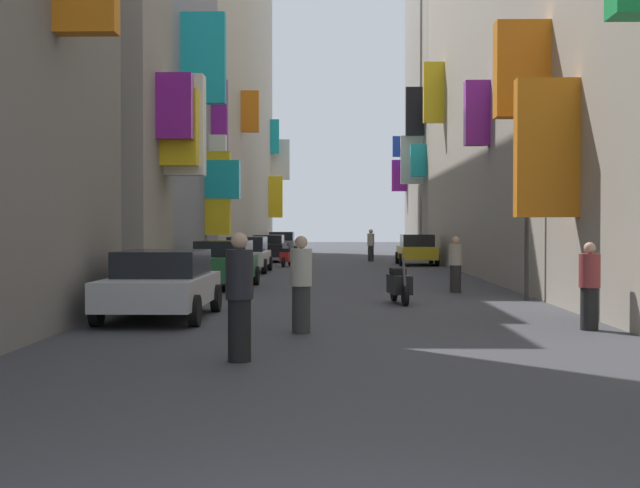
# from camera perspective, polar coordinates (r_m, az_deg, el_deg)

# --- Properties ---
(ground_plane) EXTENTS (140.00, 140.00, 0.00)m
(ground_plane) POSITION_cam_1_polar(r_m,az_deg,el_deg) (34.08, 1.38, -1.97)
(ground_plane) COLOR #38383D
(building_left_mid_b) EXTENTS (7.10, 3.86, 12.47)m
(building_left_mid_b) POSITION_cam_1_polar(r_m,az_deg,el_deg) (24.74, -17.61, 11.24)
(building_left_mid_b) COLOR gray
(building_left_mid_b) RESTS_ON ground
(building_left_mid_c) EXTENTS (7.37, 9.51, 13.28)m
(building_left_mid_c) POSITION_cam_1_polar(r_m,az_deg,el_deg) (31.13, -13.65, 9.94)
(building_left_mid_c) COLOR gray
(building_left_mid_c) RESTS_ON ground
(building_left_far) EXTENTS (7.35, 29.52, 20.10)m
(building_left_far) POSITION_cam_1_polar(r_m,az_deg,el_deg) (50.56, -7.96, 10.46)
(building_left_far) COLOR #BCB29E
(building_left_far) RESTS_ON ground
(building_right_mid_a) EXTENTS (7.33, 3.52, 15.84)m
(building_right_mid_a) POSITION_cam_1_polar(r_m,az_deg,el_deg) (50.43, 10.47, 8.02)
(building_right_mid_a) COLOR gray
(building_right_mid_a) RESTS_ON ground
(building_right_mid_c) EXTENTS (7.13, 11.45, 19.95)m
(building_right_mid_c) POSITION_cam_1_polar(r_m,az_deg,el_deg) (59.43, 9.10, 8.99)
(building_right_mid_c) COLOR gray
(building_right_mid_c) RESTS_ON ground
(parked_car_silver) EXTENTS (2.02, 4.22, 1.38)m
(parked_car_silver) POSITION_cam_1_polar(r_m,az_deg,el_deg) (17.51, -10.60, -2.56)
(parked_car_silver) COLOR #B7B7BC
(parked_car_silver) RESTS_ON ground
(parked_car_black) EXTENTS (1.91, 3.93, 1.42)m
(parked_car_black) POSITION_cam_1_polar(r_m,az_deg,el_deg) (45.45, -3.48, -0.24)
(parked_car_black) COLOR black
(parked_car_black) RESTS_ON ground
(parked_car_green) EXTENTS (1.94, 3.95, 1.43)m
(parked_car_green) POSITION_cam_1_polar(r_m,az_deg,el_deg) (26.00, -6.51, -1.27)
(parked_car_green) COLOR #236638
(parked_car_green) RESTS_ON ground
(parked_car_grey) EXTENTS (2.01, 3.94, 1.52)m
(parked_car_grey) POSITION_cam_1_polar(r_m,az_deg,el_deg) (58.16, -2.59, 0.10)
(parked_car_grey) COLOR slate
(parked_car_grey) RESTS_ON ground
(parked_car_white) EXTENTS (1.84, 4.13, 1.45)m
(parked_car_white) POSITION_cam_1_polar(r_m,az_deg,el_deg) (34.98, -4.92, -0.65)
(parked_car_white) COLOR white
(parked_car_white) RESTS_ON ground
(parked_car_yellow) EXTENTS (1.88, 3.97, 1.49)m
(parked_car_yellow) POSITION_cam_1_polar(r_m,az_deg,el_deg) (41.59, 6.52, -0.34)
(parked_car_yellow) COLOR gold
(parked_car_yellow) RESTS_ON ground
(scooter_black) EXTENTS (0.58, 1.84, 1.13)m
(scooter_black) POSITION_cam_1_polar(r_m,az_deg,el_deg) (20.67, 5.35, -2.72)
(scooter_black) COLOR black
(scooter_black) RESTS_ON ground
(scooter_red) EXTENTS (0.62, 1.99, 1.13)m
(scooter_red) POSITION_cam_1_polar(r_m,az_deg,el_deg) (39.67, -2.25, -0.86)
(scooter_red) COLOR red
(scooter_red) RESTS_ON ground
(scooter_blue) EXTENTS (0.67, 1.79, 1.13)m
(scooter_blue) POSITION_cam_1_polar(r_m,az_deg,el_deg) (51.55, -2.49, -0.40)
(scooter_blue) COLOR #2D4CAD
(scooter_blue) RESTS_ON ground
(pedestrian_crossing) EXTENTS (0.51, 0.51, 1.73)m
(pedestrian_crossing) POSITION_cam_1_polar(r_m,az_deg,el_deg) (45.92, 3.44, -0.09)
(pedestrian_crossing) COLOR #292929
(pedestrian_crossing) RESTS_ON ground
(pedestrian_near_left) EXTENTS (0.41, 0.41, 1.70)m
(pedestrian_near_left) POSITION_cam_1_polar(r_m,az_deg,el_deg) (14.82, -1.28, -2.75)
(pedestrian_near_left) COLOR #2E2E2E
(pedestrian_near_left) RESTS_ON ground
(pedestrian_near_right) EXTENTS (0.43, 0.43, 1.59)m
(pedestrian_near_right) POSITION_cam_1_polar(r_m,az_deg,el_deg) (24.40, 9.10, -1.38)
(pedestrian_near_right) COLOR #2B2B2B
(pedestrian_near_right) RESTS_ON ground
(pedestrian_mid_street) EXTENTS (0.41, 0.41, 1.58)m
(pedestrian_mid_street) POSITION_cam_1_polar(r_m,az_deg,el_deg) (16.01, 17.67, -2.75)
(pedestrian_mid_street) COLOR black
(pedestrian_mid_street) RESTS_ON ground
(pedestrian_far_away) EXTENTS (0.52, 0.52, 1.78)m
(pedestrian_far_away) POSITION_cam_1_polar(r_m,az_deg,el_deg) (11.74, -5.44, -3.57)
(pedestrian_far_away) COLOR black
(pedestrian_far_away) RESTS_ON ground
(traffic_light_near_corner) EXTENTS (0.26, 0.34, 4.27)m
(traffic_light_near_corner) POSITION_cam_1_polar(r_m,az_deg,el_deg) (21.91, 13.74, 3.87)
(traffic_light_near_corner) COLOR #2D2D2D
(traffic_light_near_corner) RESTS_ON ground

